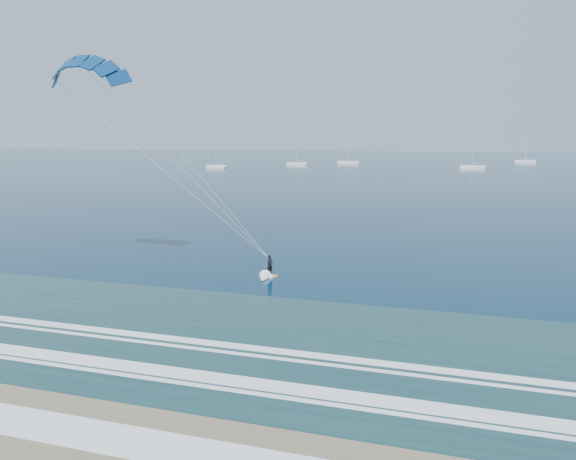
# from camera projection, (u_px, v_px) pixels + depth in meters

# --- Properties ---
(ground) EXTENTS (900.00, 900.00, 0.00)m
(ground) POSITION_uv_depth(u_px,v_px,m) (194.00, 447.00, 19.92)
(ground) COLOR #072F42
(ground) RESTS_ON ground
(kitesurfer_rig) EXTENTS (17.99, 9.12, 19.02)m
(kitesurfer_rig) POSITION_uv_depth(u_px,v_px,m) (179.00, 166.00, 41.28)
(kitesurfer_rig) COLOR orange
(kitesurfer_rig) RESTS_ON ground
(sailboat_0) EXTENTS (7.76, 2.40, 10.69)m
(sailboat_0) POSITION_uv_depth(u_px,v_px,m) (216.00, 166.00, 204.17)
(sailboat_0) COLOR silver
(sailboat_0) RESTS_ON ground
(sailboat_1) EXTENTS (8.58, 2.40, 11.80)m
(sailboat_1) POSITION_uv_depth(u_px,v_px,m) (297.00, 164.00, 225.19)
(sailboat_1) COLOR silver
(sailboat_1) RESTS_ON ground
(sailboat_2) EXTENTS (9.54, 2.40, 12.75)m
(sailboat_2) POSITION_uv_depth(u_px,v_px,m) (348.00, 162.00, 238.55)
(sailboat_2) COLOR silver
(sailboat_2) RESTS_ON ground
(sailboat_3) EXTENTS (9.12, 2.40, 12.60)m
(sailboat_3) POSITION_uv_depth(u_px,v_px,m) (472.00, 167.00, 200.89)
(sailboat_3) COLOR silver
(sailboat_3) RESTS_ON ground
(sailboat_4) EXTENTS (9.28, 2.40, 12.54)m
(sailboat_4) POSITION_uv_depth(u_px,v_px,m) (525.00, 161.00, 247.52)
(sailboat_4) COLOR silver
(sailboat_4) RESTS_ON ground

